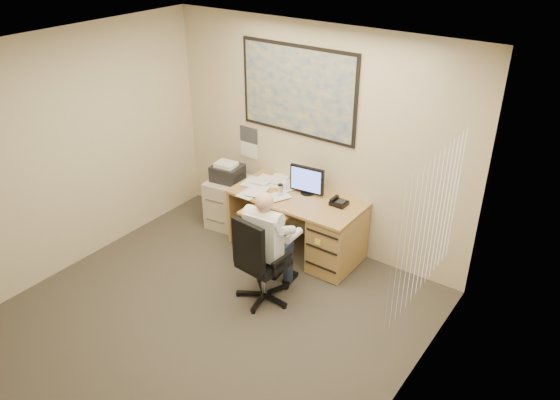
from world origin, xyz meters
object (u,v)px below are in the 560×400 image
Objects in this scene: filing_cabinet at (229,198)px; office_chair at (261,277)px; person at (265,247)px; desk at (320,227)px.

office_chair reaches higher than filing_cabinet.
office_chair is (1.34, -1.05, -0.08)m from filing_cabinet.
office_chair is at bearing -92.42° from person.
filing_cabinet is (-1.42, 0.01, -0.06)m from desk.
office_chair is 0.34m from person.
person reaches higher than office_chair.
desk is 1.05m from office_chair.
filing_cabinet is at bearing 146.93° from office_chair.
office_chair is at bearing -94.64° from desk.
desk is at bearing -8.18° from filing_cabinet.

